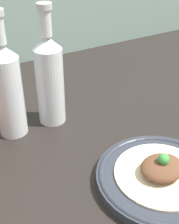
# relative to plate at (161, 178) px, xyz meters

# --- Properties ---
(ground_plane) EXTENTS (1.80, 1.10, 0.04)m
(ground_plane) POSITION_rel_plate_xyz_m (-0.04, 0.13, -0.03)
(ground_plane) COLOR black
(plate) EXTENTS (0.24, 0.24, 0.02)m
(plate) POSITION_rel_plate_xyz_m (0.00, 0.00, 0.00)
(plate) COLOR #2D333D
(plate) RESTS_ON ground_plane
(plated_food) EXTENTS (0.17, 0.17, 0.05)m
(plated_food) POSITION_rel_plate_xyz_m (-0.00, 0.00, 0.02)
(plated_food) COLOR beige
(plated_food) RESTS_ON plate
(cider_bottle_left) EXTENTS (0.06, 0.06, 0.27)m
(cider_bottle_left) POSITION_rel_plate_xyz_m (-0.18, 0.29, 0.10)
(cider_bottle_left) COLOR silver
(cider_bottle_left) RESTS_ON ground_plane
(cider_bottle_right) EXTENTS (0.06, 0.06, 0.27)m
(cider_bottle_right) POSITION_rel_plate_xyz_m (-0.09, 0.29, 0.10)
(cider_bottle_right) COLOR silver
(cider_bottle_right) RESTS_ON ground_plane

